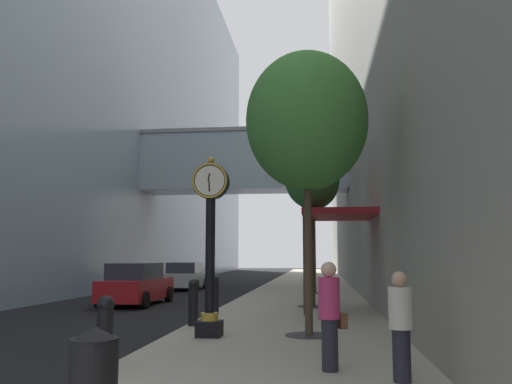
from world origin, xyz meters
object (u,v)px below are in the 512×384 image
object	(u,v)px
street_clock	(210,237)
street_tree_mid_far	(313,180)
street_tree_mid_near	(311,180)
pedestrian_walking	(330,313)
bollard_nearest	(105,333)
bollard_third	(193,301)
car_silver_mid	(185,276)
street_tree_near	(307,121)
pedestrian_by_clock	(401,323)
car_red_near	(136,285)
trash_bin	(93,375)
bollard_fourth	(215,293)

from	to	relation	value
street_clock	street_tree_mid_far	size ratio (longest dim) A/B	0.58
street_tree_mid_near	pedestrian_walking	size ratio (longest dim) A/B	3.36
bollard_nearest	street_tree_mid_far	distance (m)	19.30
bollard_third	car_silver_mid	bearing A→B (deg)	105.01
street_clock	pedestrian_walking	size ratio (longest dim) A/B	2.40
car_silver_mid	bollard_third	bearing A→B (deg)	-74.99
street_tree_near	street_tree_mid_near	xyz separation A→B (m)	(0.00, 7.00, -0.41)
bollard_third	pedestrian_walking	xyz separation A→B (m)	(3.44, -5.14, 0.28)
bollard_nearest	pedestrian_by_clock	distance (m)	4.45
street_tree_mid_near	car_red_near	size ratio (longest dim) A/B	1.26
street_tree_near	trash_bin	size ratio (longest dim) A/B	6.34
bollard_third	trash_bin	bearing A→B (deg)	-83.98
street_tree_near	car_silver_mid	distance (m)	19.86
street_tree_near	street_clock	bearing A→B (deg)	-169.41
street_tree_mid_near	car_silver_mid	bearing A→B (deg)	124.39
pedestrian_walking	car_red_near	bearing A→B (deg)	121.50
bollard_third	trash_bin	world-z (taller)	bollard_third
car_red_near	car_silver_mid	xyz separation A→B (m)	(-0.44, 9.51, -0.04)
car_silver_mid	street_tree_mid_far	bearing A→B (deg)	-27.55
street_tree_near	street_tree_mid_far	bearing A→B (deg)	90.00
bollard_nearest	pedestrian_walking	world-z (taller)	pedestrian_walking
bollard_nearest	bollard_fourth	distance (m)	8.73
bollard_nearest	car_red_near	world-z (taller)	car_red_near
street_tree_near	pedestrian_walking	xyz separation A→B (m)	(0.41, -3.73, -4.08)
street_tree_mid_near	street_clock	bearing A→B (deg)	-106.69
bollard_fourth	trash_bin	distance (m)	11.15
bollard_fourth	street_tree_near	size ratio (longest dim) A/B	0.18
pedestrian_walking	car_red_near	distance (m)	14.19
bollard_third	bollard_fourth	size ratio (longest dim) A/B	1.00
bollard_nearest	street_clock	bearing A→B (deg)	78.54
street_tree_near	pedestrian_walking	distance (m)	5.54
street_tree_mid_far	car_silver_mid	world-z (taller)	street_tree_mid_far
street_tree_near	car_red_near	distance (m)	11.74
pedestrian_by_clock	street_clock	bearing A→B (deg)	132.82
pedestrian_by_clock	car_silver_mid	bearing A→B (deg)	111.74
street_tree_near	pedestrian_walking	bearing A→B (deg)	-83.79
street_tree_near	trash_bin	bearing A→B (deg)	-107.68
bollard_fourth	street_tree_mid_far	xyz separation A→B (m)	(3.03, 9.68, 4.92)
pedestrian_by_clock	car_silver_mid	xyz separation A→B (m)	(-8.86, 22.22, -0.20)
street_clock	trash_bin	distance (m)	6.60
street_tree_mid_near	pedestrian_walking	world-z (taller)	street_tree_mid_near
bollard_nearest	pedestrian_by_clock	size ratio (longest dim) A/B	0.76
pedestrian_walking	street_tree_mid_far	bearing A→B (deg)	91.31
car_silver_mid	car_red_near	bearing A→B (deg)	-87.34
bollard_nearest	bollard_fourth	xyz separation A→B (m)	(0.00, 8.73, 0.00)
trash_bin	car_silver_mid	xyz separation A→B (m)	(-5.28, 24.68, 0.09)
pedestrian_by_clock	car_silver_mid	distance (m)	23.93
street_clock	trash_bin	world-z (taller)	street_clock
car_red_near	bollard_third	bearing A→B (deg)	-60.27
street_clock	pedestrian_by_clock	distance (m)	5.53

